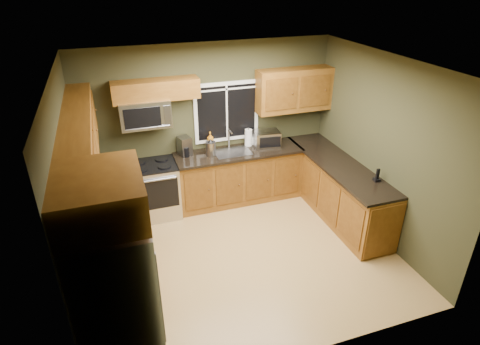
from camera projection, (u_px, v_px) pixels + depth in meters
floor at (244, 254)px, 5.83m from camera, size 4.20×4.20×0.00m
ceiling at (246, 66)px, 4.59m from camera, size 4.20×4.20×0.00m
back_wall at (209, 125)px, 6.72m from camera, size 4.20×0.00×4.20m
front_wall at (310, 255)px, 3.69m from camera, size 4.20×0.00×4.20m
left_wall at (73, 198)px, 4.61m from camera, size 0.00×3.60×3.60m
right_wall at (381, 150)px, 5.81m from camera, size 0.00×3.60×3.60m
window at (227, 112)px, 6.70m from camera, size 1.12×0.03×1.02m
base_cabinets_left at (110, 234)px, 5.51m from camera, size 0.60×2.65×0.90m
countertop_left at (107, 204)px, 5.30m from camera, size 0.65×2.65×0.04m
base_cabinets_back at (239, 176)px, 7.00m from camera, size 2.17×0.60×0.90m
countertop_back at (239, 152)px, 6.77m from camera, size 2.17×0.65×0.04m
base_cabinets_peninsula at (337, 190)px, 6.59m from camera, size 0.60×2.52×0.90m
countertop_peninsula at (338, 164)px, 6.38m from camera, size 0.65×2.50×0.04m
upper_cabinets_left at (81, 140)px, 4.82m from camera, size 0.33×2.65×0.72m
upper_cabinets_back_left at (156, 90)px, 6.01m from camera, size 1.30×0.33×0.30m
upper_cabinets_back_right at (294, 90)px, 6.76m from camera, size 1.30×0.33×0.72m
upper_cabinet_over_fridge at (99, 197)px, 3.31m from camera, size 0.72×0.90×0.38m
refrigerator at (118, 298)px, 3.83m from camera, size 0.74×0.90×1.80m
range at (154, 190)px, 6.55m from camera, size 0.76×0.69×0.94m
microwave at (145, 113)px, 6.09m from camera, size 0.76×0.41×0.42m
sink at (232, 151)px, 6.73m from camera, size 0.60×0.42×0.36m
toaster_oven at (267, 139)px, 6.90m from camera, size 0.47×0.38×0.27m
coffee_maker at (185, 147)px, 6.58m from camera, size 0.24×0.28×0.31m
kettle at (211, 148)px, 6.55m from camera, size 0.21×0.21×0.29m
paper_towel_roll at (248, 138)px, 6.92m from camera, size 0.16×0.16×0.33m
soap_bottle_a at (210, 141)px, 6.75m from camera, size 0.15×0.15×0.32m
soap_bottle_b at (250, 139)px, 6.98m from camera, size 0.09×0.09×0.20m
cordless_phone at (377, 177)px, 5.81m from camera, size 0.09×0.09×0.19m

